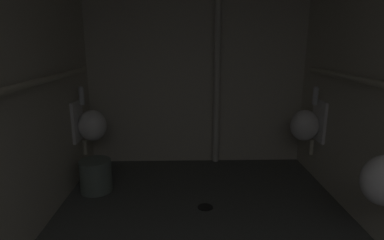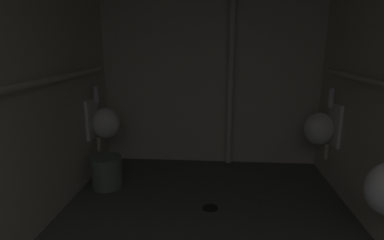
# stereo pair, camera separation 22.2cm
# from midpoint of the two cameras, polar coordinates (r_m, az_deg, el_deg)

# --- Properties ---
(wall_back) EXTENTS (2.75, 0.06, 2.46)m
(wall_back) POSITION_cam_midpoint_polar(r_m,az_deg,el_deg) (3.83, 5.13, 10.04)
(wall_back) COLOR beige
(wall_back) RESTS_ON ground
(urinal_left_mid) EXTENTS (0.32, 0.30, 0.76)m
(urinal_left_mid) POSITION_cam_midpoint_polar(r_m,az_deg,el_deg) (3.57, -14.10, -0.39)
(urinal_left_mid) COLOR white
(urinal_right_far) EXTENTS (0.32, 0.30, 0.76)m
(urinal_right_far) POSITION_cam_midpoint_polar(r_m,az_deg,el_deg) (3.55, 24.24, -1.32)
(urinal_right_far) COLOR white
(supply_pipe_left) EXTENTS (0.06, 3.41, 0.06)m
(supply_pipe_left) POSITION_cam_midpoint_polar(r_m,az_deg,el_deg) (2.20, -29.29, 4.60)
(supply_pipe_left) COLOR beige
(standpipe_back_wall) EXTENTS (0.08, 0.08, 2.41)m
(standpipe_back_wall) POSITION_cam_midpoint_polar(r_m,az_deg,el_deg) (3.74, 8.87, 9.83)
(standpipe_back_wall) COLOR beige
(standpipe_back_wall) RESTS_ON ground
(floor_drain) EXTENTS (0.14, 0.14, 0.01)m
(floor_drain) POSITION_cam_midpoint_polar(r_m,az_deg,el_deg) (3.00, 5.57, -15.72)
(floor_drain) COLOR black
(floor_drain) RESTS_ON ground
(waste_bin) EXTENTS (0.32, 0.32, 0.33)m
(waste_bin) POSITION_cam_midpoint_polar(r_m,az_deg,el_deg) (3.41, -13.48, -9.27)
(waste_bin) COLOR slate
(waste_bin) RESTS_ON ground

